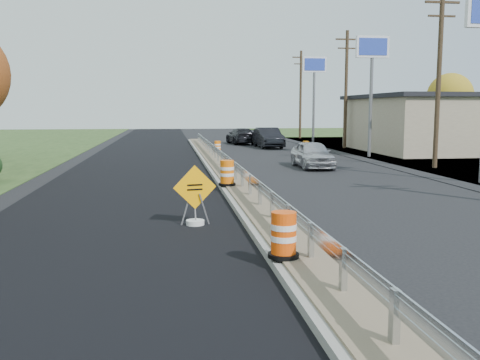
{
  "coord_description": "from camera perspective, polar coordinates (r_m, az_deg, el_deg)",
  "views": [
    {
      "loc": [
        -2.79,
        -18.12,
        3.16
      ],
      "look_at": [
        -0.72,
        -2.7,
        1.1
      ],
      "focal_mm": 40.0,
      "sensor_mm": 36.0,
      "label": 1
    }
  ],
  "objects": [
    {
      "name": "barrel_median_far",
      "position": [
        36.74,
        -2.42,
        3.55
      ],
      "size": [
        0.53,
        0.53,
        0.78
      ],
      "color": "black",
      "rests_on": "median"
    },
    {
      "name": "ground",
      "position": [
        18.61,
        1.09,
        -2.24
      ],
      "size": [
        140.0,
        140.0,
        0.0
      ],
      "primitive_type": "plane",
      "color": "black",
      "rests_on": "ground"
    },
    {
      "name": "car_silver",
      "position": [
        29.34,
        7.73,
        2.73
      ],
      "size": [
        1.74,
        4.3,
        1.46
      ],
      "primitive_type": "imported",
      "rotation": [
        0.0,
        0.0,
        -0.0
      ],
      "color": "silver",
      "rests_on": "ground"
    },
    {
      "name": "caution_sign",
      "position": [
        14.7,
        -4.81,
        -3.22
      ],
      "size": [
        1.19,
        0.5,
        1.66
      ],
      "rotation": [
        0.0,
        0.0,
        0.2
      ],
      "color": "white",
      "rests_on": "ground"
    },
    {
      "name": "barrel_median_near",
      "position": [
        10.7,
        4.67,
        -5.94
      ],
      "size": [
        0.63,
        0.63,
        0.92
      ],
      "color": "black",
      "rests_on": "median"
    },
    {
      "name": "milled_overlay",
      "position": [
        28.35,
        -10.86,
        1.02
      ],
      "size": [
        7.2,
        120.0,
        0.01
      ],
      "primitive_type": "cube",
      "color": "black",
      "rests_on": "ground"
    },
    {
      "name": "utility_pole_smid",
      "position": [
        30.71,
        20.45,
        10.39
      ],
      "size": [
        1.9,
        0.26,
        9.4
      ],
      "color": "#473523",
      "rests_on": "ground"
    },
    {
      "name": "car_dark_far",
      "position": [
        49.19,
        0.11,
        4.72
      ],
      "size": [
        2.5,
        5.2,
        1.46
      ],
      "primitive_type": "imported",
      "rotation": [
        0.0,
        0.0,
        3.23
      ],
      "color": "black",
      "rests_on": "ground"
    },
    {
      "name": "car_dark_mid",
      "position": [
        44.57,
        3.02,
        4.54
      ],
      "size": [
        1.98,
        5.1,
        1.65
      ],
      "primitive_type": "imported",
      "rotation": [
        0.0,
        0.0,
        0.05
      ],
      "color": "black",
      "rests_on": "ground"
    },
    {
      "name": "median",
      "position": [
        26.45,
        -1.54,
        0.92
      ],
      "size": [
        1.6,
        55.0,
        0.23
      ],
      "color": "gray",
      "rests_on": "ground"
    },
    {
      "name": "tree_far_yellow",
      "position": [
        59.56,
        21.5,
        8.35
      ],
      "size": [
        4.62,
        4.62,
        6.86
      ],
      "color": "#473523",
      "rests_on": "ground"
    },
    {
      "name": "barrel_median_mid",
      "position": [
        20.72,
        -1.39,
        0.72
      ],
      "size": [
        0.67,
        0.67,
        0.98
      ],
      "color": "black",
      "rests_on": "median"
    },
    {
      "name": "utility_pole_nmid",
      "position": [
        44.52,
        11.24,
        9.69
      ],
      "size": [
        1.9,
        0.26,
        9.4
      ],
      "color": "#473523",
      "rests_on": "ground"
    },
    {
      "name": "barrel_shoulder_mid",
      "position": [
        39.99,
        7.03,
        3.53
      ],
      "size": [
        0.57,
        0.57,
        0.83
      ],
      "color": "black",
      "rests_on": "ground"
    },
    {
      "name": "pylon_sign_mid",
      "position": [
        36.77,
        13.91,
        12.5
      ],
      "size": [
        2.2,
        0.3,
        7.9
      ],
      "color": "slate",
      "rests_on": "ground"
    },
    {
      "name": "guardrail",
      "position": [
        27.37,
        -1.77,
        2.44
      ],
      "size": [
        0.1,
        46.15,
        0.72
      ],
      "color": "silver",
      "rests_on": "median"
    },
    {
      "name": "utility_pole_north",
      "position": [
        58.91,
        6.48,
        9.23
      ],
      "size": [
        1.9,
        0.26,
        9.4
      ],
      "color": "#473523",
      "rests_on": "ground"
    },
    {
      "name": "pylon_sign_north",
      "position": [
        50.03,
        7.93,
        11.28
      ],
      "size": [
        2.2,
        0.3,
        7.9
      ],
      "color": "slate",
      "rests_on": "ground"
    }
  ]
}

